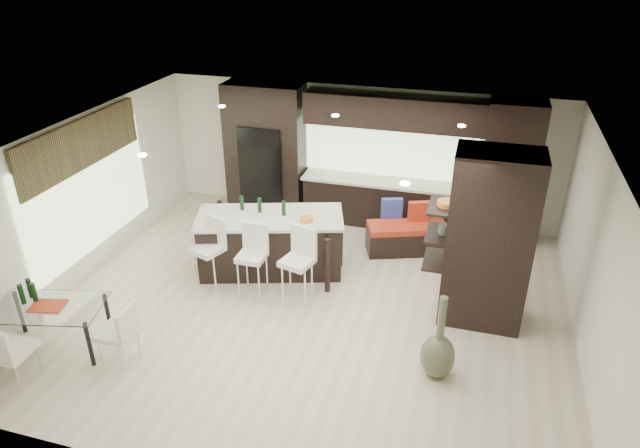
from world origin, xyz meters
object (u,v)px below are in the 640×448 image
(stool_right, at_px, (297,275))
(dining_table, at_px, (53,327))
(stool_left, at_px, (209,261))
(floor_vase, at_px, (440,338))
(chair_near, at_px, (12,355))
(stool_mid, at_px, (252,269))
(chair_end, at_px, (117,336))
(kitchen_island, at_px, (271,243))
(bench, at_px, (406,238))

(stool_right, relative_size, dining_table, 0.70)
(stool_left, relative_size, floor_vase, 0.81)
(dining_table, bearing_deg, chair_near, -103.25)
(stool_mid, relative_size, floor_vase, 0.79)
(dining_table, height_order, chair_end, chair_end)
(kitchen_island, relative_size, bench, 1.71)
(stool_right, height_order, chair_end, stool_right)
(chair_end, bearing_deg, dining_table, 89.55)
(chair_near, bearing_deg, bench, 45.69)
(bench, relative_size, chair_near, 1.54)
(floor_vase, distance_m, chair_end, 4.32)
(dining_table, height_order, chair_near, chair_near)
(stool_right, bearing_deg, stool_left, -164.95)
(stool_right, distance_m, bench, 2.58)
(stool_right, height_order, dining_table, stool_right)
(stool_right, xyz_separation_m, dining_table, (-2.96, -2.03, -0.16))
(dining_table, bearing_deg, kitchen_island, 39.56)
(dining_table, xyz_separation_m, chair_near, (0.00, -0.75, 0.11))
(chair_end, bearing_deg, bench, -39.13)
(dining_table, bearing_deg, stool_right, 21.22)
(stool_mid, bearing_deg, stool_right, -0.95)
(bench, xyz_separation_m, chair_end, (-3.34, -4.17, 0.15))
(bench, relative_size, chair_end, 1.70)
(stool_left, bearing_deg, chair_end, -79.73)
(bench, bearing_deg, stool_right, -143.99)
(kitchen_island, distance_m, stool_mid, 0.85)
(stool_mid, bearing_deg, kitchen_island, 89.77)
(floor_vase, relative_size, dining_table, 0.85)
(dining_table, bearing_deg, bench, 30.29)
(stool_left, bearing_deg, stool_right, 20.76)
(stool_left, height_order, chair_near, stool_left)
(bench, height_order, chair_end, chair_end)
(kitchen_island, xyz_separation_m, stool_right, (0.76, -0.86, -0.00))
(floor_vase, bearing_deg, kitchen_island, 147.24)
(stool_mid, relative_size, bench, 0.68)
(stool_mid, xyz_separation_m, stool_right, (0.76, -0.01, 0.02))
(stool_left, relative_size, stool_right, 0.98)
(stool_left, bearing_deg, dining_table, -104.21)
(stool_left, distance_m, bench, 3.65)
(stool_right, xyz_separation_m, bench, (1.43, 2.14, -0.24))
(floor_vase, height_order, chair_end, floor_vase)
(floor_vase, xyz_separation_m, dining_table, (-5.27, -0.92, -0.27))
(bench, xyz_separation_m, chair_near, (-4.39, -4.92, 0.19))
(kitchen_island, distance_m, stool_left, 1.15)
(stool_left, distance_m, floor_vase, 4.00)
(bench, bearing_deg, stool_mid, -156.09)
(floor_vase, bearing_deg, stool_left, 163.74)
(stool_mid, bearing_deg, stool_left, -179.81)
(stool_mid, bearing_deg, chair_end, -119.55)
(stool_right, distance_m, floor_vase, 2.57)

